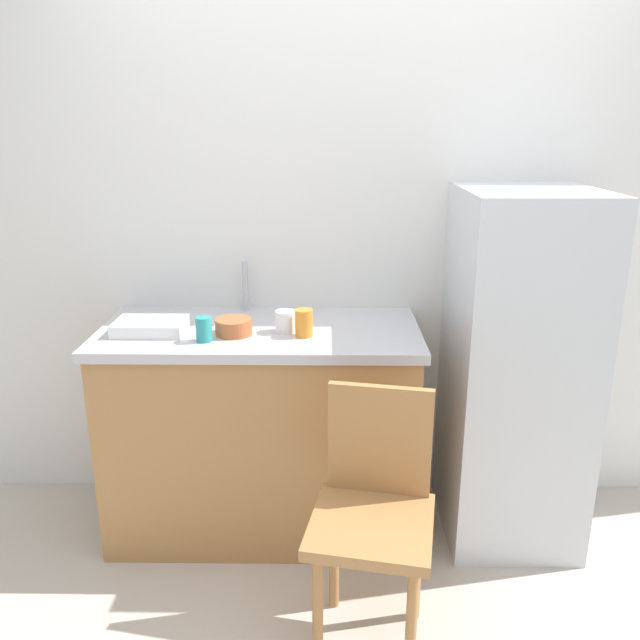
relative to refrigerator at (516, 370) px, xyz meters
name	(u,v)px	position (x,y,z in m)	size (l,w,h in m)	color
ground_plane	(364,629)	(-0.65, -0.64, -0.75)	(8.00, 8.00, 0.00)	#BCB2A3
back_wall	(358,235)	(-0.65, 0.36, 0.50)	(4.80, 0.10, 2.50)	silver
cabinet_base	(263,433)	(-1.07, 0.01, -0.30)	(1.28, 0.60, 0.89)	#A87542
countertop	(260,332)	(-1.07, 0.01, 0.16)	(1.32, 0.64, 0.04)	#B7B7BC
faucet	(245,286)	(-1.16, 0.26, 0.29)	(0.02, 0.02, 0.23)	#B7B7BC
refrigerator	(516,370)	(0.00, 0.00, 0.00)	(0.53, 0.61, 1.49)	silver
chair	(374,508)	(-0.63, -0.64, -0.25)	(0.47, 0.47, 0.89)	#A87542
dish_tray	(151,326)	(-1.50, -0.06, 0.20)	(0.28, 0.20, 0.05)	white
terracotta_bowl	(234,327)	(-1.16, -0.08, 0.21)	(0.15, 0.15, 0.06)	#B25B33
cup_white	(285,321)	(-0.96, -0.05, 0.22)	(0.08, 0.08, 0.09)	white
cup_teal	(204,329)	(-1.27, -0.16, 0.23)	(0.06, 0.06, 0.10)	teal
cup_orange	(304,323)	(-0.88, -0.10, 0.23)	(0.07, 0.07, 0.11)	orange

